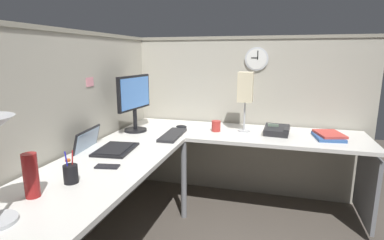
% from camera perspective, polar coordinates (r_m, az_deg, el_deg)
% --- Properties ---
extents(ground_plane, '(6.80, 6.80, 0.00)m').
position_cam_1_polar(ground_plane, '(2.64, 0.92, -19.93)').
color(ground_plane, '#4C443D').
extents(cubicle_wall_back, '(2.57, 0.12, 1.58)m').
position_cam_1_polar(cubicle_wall_back, '(2.38, -22.17, -3.62)').
color(cubicle_wall_back, '#A8A393').
rests_on(cubicle_wall_back, ground).
extents(cubicle_wall_right, '(0.12, 2.37, 1.58)m').
position_cam_1_polar(cubicle_wall_right, '(3.11, 9.80, 0.69)').
color(cubicle_wall_right, '#A8A393').
rests_on(cubicle_wall_right, ground).
extents(desk, '(2.35, 2.15, 0.73)m').
position_cam_1_polar(desk, '(2.22, 1.20, -8.18)').
color(desk, silver).
rests_on(desk, ground).
extents(monitor, '(0.46, 0.20, 0.50)m').
position_cam_1_polar(monitor, '(2.72, -10.82, 3.92)').
color(monitor, black).
rests_on(monitor, desk).
extents(laptop, '(0.38, 0.42, 0.22)m').
position_cam_1_polar(laptop, '(2.29, -16.45, -4.84)').
color(laptop, black).
rests_on(laptop, desk).
extents(keyboard, '(0.44, 0.16, 0.02)m').
position_cam_1_polar(keyboard, '(2.56, -3.67, -2.81)').
color(keyboard, '#232326').
rests_on(keyboard, desk).
extents(computer_mouse, '(0.06, 0.10, 0.03)m').
position_cam_1_polar(computer_mouse, '(2.82, -2.02, -1.29)').
color(computer_mouse, black).
rests_on(computer_mouse, desk).
extents(pen_cup, '(0.08, 0.08, 0.18)m').
position_cam_1_polar(pen_cup, '(1.77, -21.95, -9.36)').
color(pen_cup, black).
rests_on(pen_cup, desk).
extents(cell_phone, '(0.09, 0.15, 0.01)m').
position_cam_1_polar(cell_phone, '(1.94, -15.71, -8.45)').
color(cell_phone, black).
rests_on(cell_phone, desk).
extents(thermos_flask, '(0.07, 0.07, 0.22)m').
position_cam_1_polar(thermos_flask, '(1.66, -28.15, -9.23)').
color(thermos_flask, maroon).
rests_on(thermos_flask, desk).
extents(office_phone, '(0.21, 0.22, 0.11)m').
position_cam_1_polar(office_phone, '(2.69, 15.85, -1.98)').
color(office_phone, '#232326').
rests_on(office_phone, desk).
extents(book_stack, '(0.32, 0.26, 0.04)m').
position_cam_1_polar(book_stack, '(2.74, 24.43, -2.71)').
color(book_stack, '#335999').
rests_on(book_stack, desk).
extents(desk_lamp_paper, '(0.13, 0.13, 0.53)m').
position_cam_1_polar(desk_lamp_paper, '(2.69, 10.07, 5.83)').
color(desk_lamp_paper, '#B7BABF').
rests_on(desk_lamp_paper, desk).
extents(coffee_mug, '(0.08, 0.08, 0.10)m').
position_cam_1_polar(coffee_mug, '(2.72, 4.57, -1.14)').
color(coffee_mug, '#B2332D').
rests_on(coffee_mug, desk).
extents(wall_clock, '(0.04, 0.22, 0.22)m').
position_cam_1_polar(wall_clock, '(2.99, 12.12, 11.22)').
color(wall_clock, '#B7BABF').
extents(pinned_note_leftmost, '(0.09, 0.00, 0.07)m').
position_cam_1_polar(pinned_note_leftmost, '(2.46, -18.74, 6.82)').
color(pinned_note_leftmost, pink).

